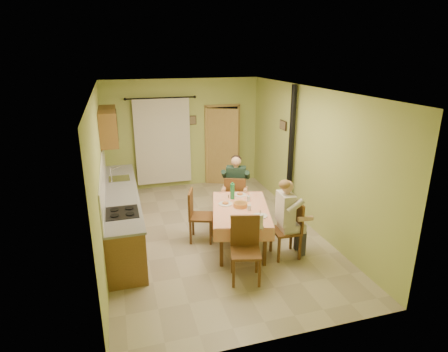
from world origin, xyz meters
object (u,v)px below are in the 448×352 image
object	(u,v)px
man_far	(236,181)
man_right	(287,210)
stove_flue	(290,168)
chair_right	(286,240)
dining_table	(240,227)
chair_far	(235,207)
chair_near	(245,263)
chair_left	(201,226)

from	to	relation	value
man_far	man_right	size ratio (longest dim) A/B	1.00
man_right	stove_flue	size ratio (longest dim) A/B	0.50
stove_flue	chair_right	bearing A→B (deg)	-116.65
dining_table	chair_far	bearing A→B (deg)	91.59
chair_near	chair_left	world-z (taller)	chair_near
chair_far	chair_left	xyz separation A→B (m)	(-0.90, -0.64, -0.00)
chair_right	stove_flue	size ratio (longest dim) A/B	0.36
dining_table	stove_flue	xyz separation A→B (m)	(1.54, 1.20, 0.64)
chair_right	man_right	distance (m)	0.59
chair_near	dining_table	bearing A→B (deg)	-89.85
chair_right	chair_left	world-z (taller)	chair_right
chair_right	man_right	size ratio (longest dim) A/B	0.73
chair_far	man_right	size ratio (longest dim) A/B	0.72
chair_near	stove_flue	distance (m)	2.98
chair_left	chair_near	bearing A→B (deg)	33.47
chair_left	man_far	bearing A→B (deg)	144.95
dining_table	stove_flue	distance (m)	2.06
chair_left	man_right	world-z (taller)	man_right
dining_table	chair_left	xyz separation A→B (m)	(-0.65, 0.43, -0.09)
man_right	chair_far	bearing A→B (deg)	16.23
man_far	chair_far	bearing A→B (deg)	-90.00
chair_right	chair_far	bearing A→B (deg)	16.73
chair_near	man_far	world-z (taller)	man_far
chair_far	stove_flue	size ratio (longest dim) A/B	0.36
chair_left	man_right	bearing A→B (deg)	71.59
chair_far	chair_right	bearing A→B (deg)	-53.11
dining_table	chair_right	size ratio (longest dim) A/B	1.83
chair_right	man_far	world-z (taller)	man_far
dining_table	chair_right	xyz separation A→B (m)	(0.66, -0.56, -0.09)
chair_far	stove_flue	xyz separation A→B (m)	(1.29, 0.13, 0.73)
dining_table	stove_flue	bearing A→B (deg)	52.91
chair_far	stove_flue	bearing A→B (deg)	28.76
chair_left	chair_far	bearing A→B (deg)	144.56
chair_left	chair_right	bearing A→B (deg)	71.89
dining_table	chair_near	size ratio (longest dim) A/B	1.81
dining_table	man_far	xyz separation A→B (m)	(0.26, 1.09, 0.50)
man_far	dining_table	bearing A→B (deg)	-80.41
dining_table	man_far	distance (m)	1.23
chair_near	chair_left	xyz separation A→B (m)	(-0.38, 1.48, -0.00)
man_far	stove_flue	distance (m)	1.29
stove_flue	chair_far	bearing A→B (deg)	-174.34
chair_right	stove_flue	bearing A→B (deg)	-23.71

